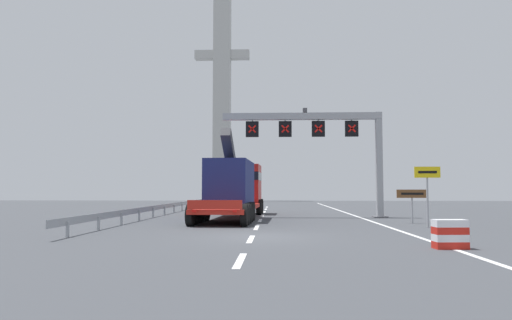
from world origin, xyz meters
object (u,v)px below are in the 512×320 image
Objects in this scene: tourist_info_sign_brown at (412,197)px; crash_barrier_striped at (450,234)px; heavy_haul_truck_red at (236,187)px; exit_sign_yellow at (427,183)px; bridge_pylon_distant at (222,80)px; overhead_lane_gantry at (324,133)px.

tourist_info_sign_brown is 10.99m from crash_barrier_striped.
heavy_haul_truck_red is 13.68× the size of crash_barrier_striped.
heavy_haul_truck_red is at bearing 154.23° from tourist_info_sign_brown.
exit_sign_yellow is 2.84m from tourist_info_sign_brown.
exit_sign_yellow is 2.84× the size of crash_barrier_striped.
bridge_pylon_distant reaches higher than crash_barrier_striped.
exit_sign_yellow is at bearing -91.01° from tourist_info_sign_brown.
crash_barrier_striped is 0.03× the size of bridge_pylon_distant.
overhead_lane_gantry is at bearing 98.00° from crash_barrier_striped.
tourist_info_sign_brown is (0.05, 2.73, -0.76)m from exit_sign_yellow.
tourist_info_sign_brown is 1.76× the size of crash_barrier_striped.
heavy_haul_truck_red is at bearing -177.14° from overhead_lane_gantry.
heavy_haul_truck_red is at bearing 142.79° from exit_sign_yellow.
crash_barrier_striped is (-1.98, -10.77, -0.95)m from tourist_info_sign_brown.
exit_sign_yellow is (9.97, -7.57, 0.18)m from heavy_haul_truck_red.
overhead_lane_gantry is 0.76× the size of heavy_haul_truck_red.
exit_sign_yellow is 8.44m from crash_barrier_striped.
heavy_haul_truck_red is 7.76× the size of tourist_info_sign_brown.
overhead_lane_gantry reaches higher than crash_barrier_striped.
overhead_lane_gantry is 0.28× the size of bridge_pylon_distant.
heavy_haul_truck_red reaches higher than crash_barrier_striped.
overhead_lane_gantry reaches higher than exit_sign_yellow.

